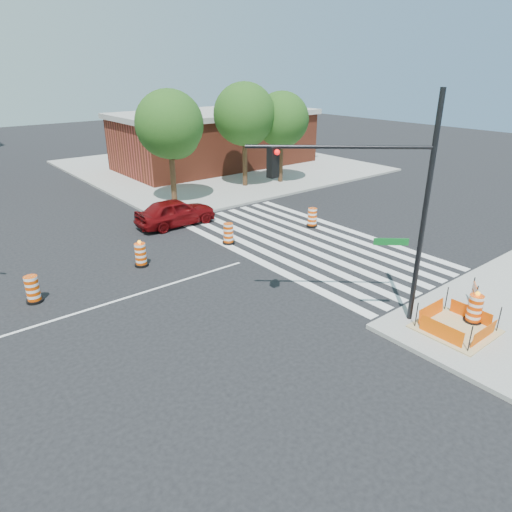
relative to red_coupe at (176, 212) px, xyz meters
name	(u,v)px	position (x,y,z in m)	size (l,w,h in m)	color
ground	(81,312)	(-7.40, -6.29, -0.74)	(120.00, 120.00, 0.00)	black
sidewalk_ne	(217,166)	(10.60, 11.71, -0.67)	(22.00, 22.00, 0.15)	gray
crosswalk_east	(304,243)	(3.55, -6.29, -0.74)	(6.75, 13.50, 0.01)	silver
lane_centerline	(81,312)	(-7.40, -6.29, -0.74)	(14.00, 0.12, 0.01)	silver
excavation_pit	(455,328)	(1.60, -15.29, -0.52)	(2.20, 2.20, 0.90)	tan
brick_storefront	(216,139)	(10.60, 11.71, 1.58)	(16.50, 8.50, 4.60)	maroon
red_coupe	(176,212)	(0.00, 0.00, 0.00)	(1.75, 4.36, 1.48)	#62080A
signal_pole_se	(377,192)	(-0.10, -12.94, 3.78)	(4.30, 3.72, 7.35)	black
pit_drum	(474,310)	(2.46, -15.40, -0.12)	(0.58, 0.58, 1.15)	black
barricade	(475,292)	(3.62, -14.80, -0.08)	(0.66, 0.49, 0.93)	#DE4404
tree_north_c	(170,128)	(2.08, 3.82, 3.87)	(4.05, 4.05, 6.88)	#382314
tree_north_d	(245,118)	(8.10, 4.38, 4.04)	(4.19, 4.19, 7.13)	#382314
tree_north_e	(282,122)	(10.85, 3.69, 3.62)	(3.82, 3.82, 6.49)	#382314
median_drum_2	(33,290)	(-8.45, -4.47, -0.26)	(0.60, 0.60, 1.02)	black
median_drum_3	(141,255)	(-3.91, -3.89, -0.25)	(0.60, 0.60, 1.18)	black
median_drum_4	(228,234)	(0.60, -4.06, -0.26)	(0.60, 0.60, 1.02)	black
median_drum_5	(312,218)	(5.61, -4.80, -0.26)	(0.60, 0.60, 1.02)	black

